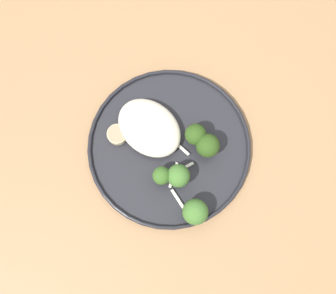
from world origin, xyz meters
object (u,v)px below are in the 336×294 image
at_px(broccoli_floret_tall_stalk, 195,212).
at_px(broccoli_floret_rear_charred, 208,146).
at_px(seared_scallop_rear_pale, 168,135).
at_px(broccoli_floret_beside_noodles, 162,176).
at_px(broccoli_floret_left_leaning, 178,176).
at_px(seared_scallop_on_noodles, 148,129).
at_px(broccoli_floret_small_sprig, 196,134).
at_px(seared_scallop_right_edge, 117,135).
at_px(seared_scallop_large_seared, 146,116).
at_px(dinner_plate, 168,148).

height_order(broccoli_floret_tall_stalk, broccoli_floret_rear_charred, same).
distance_m(seared_scallop_rear_pale, broccoli_floret_rear_charred, 0.08).
height_order(broccoli_floret_beside_noodles, broccoli_floret_rear_charred, broccoli_floret_rear_charred).
xyz_separation_m(seared_scallop_rear_pale, broccoli_floret_left_leaning, (0.06, -0.04, 0.02)).
bearing_deg(broccoli_floret_beside_noodles, seared_scallop_on_noodles, 148.06).
height_order(seared_scallop_rear_pale, broccoli_floret_small_sprig, broccoli_floret_small_sprig).
height_order(seared_scallop_right_edge, broccoli_floret_beside_noodles, broccoli_floret_beside_noodles).
xyz_separation_m(seared_scallop_large_seared, seared_scallop_on_noodles, (0.02, -0.02, -0.00)).
bearing_deg(seared_scallop_right_edge, dinner_plate, 27.75).
distance_m(dinner_plate, seared_scallop_large_seared, 0.07).
height_order(broccoli_floret_tall_stalk, broccoli_floret_small_sprig, same).
bearing_deg(broccoli_floret_rear_charred, seared_scallop_large_seared, -167.45).
relative_size(broccoli_floret_beside_noodles, broccoli_floret_small_sprig, 0.91).
distance_m(seared_scallop_on_noodles, broccoli_floret_rear_charred, 0.11).
bearing_deg(seared_scallop_on_noodles, dinner_plate, 0.06).
distance_m(seared_scallop_large_seared, seared_scallop_on_noodles, 0.02).
xyz_separation_m(broccoli_floret_rear_charred, broccoli_floret_small_sprig, (-0.03, 0.00, -0.00)).
bearing_deg(broccoli_floret_small_sprig, seared_scallop_rear_pale, -143.50).
xyz_separation_m(seared_scallop_rear_pale, broccoli_floret_tall_stalk, (0.12, -0.07, 0.02)).
height_order(seared_scallop_right_edge, broccoli_floret_rear_charred, broccoli_floret_rear_charred).
xyz_separation_m(seared_scallop_on_noodles, broccoli_floret_rear_charred, (0.10, 0.04, 0.02)).
relative_size(seared_scallop_large_seared, broccoli_floret_small_sprig, 0.54).
bearing_deg(seared_scallop_large_seared, broccoli_floret_left_leaning, -21.10).
distance_m(broccoli_floret_tall_stalk, broccoli_floret_small_sprig, 0.13).
bearing_deg(seared_scallop_large_seared, broccoli_floret_small_sprig, 16.94).
height_order(seared_scallop_large_seared, broccoli_floret_left_leaning, broccoli_floret_left_leaning).
relative_size(seared_scallop_large_seared, broccoli_floret_left_leaning, 0.56).
bearing_deg(broccoli_floret_left_leaning, broccoli_floret_rear_charred, 87.34).
xyz_separation_m(seared_scallop_rear_pale, broccoli_floret_small_sprig, (0.04, 0.03, 0.02)).
distance_m(seared_scallop_on_noodles, broccoli_floret_beside_noodles, 0.09).
distance_m(seared_scallop_large_seared, broccoli_floret_beside_noodles, 0.12).
bearing_deg(broccoli_floret_beside_noodles, broccoli_floret_tall_stalk, -5.56).
bearing_deg(broccoli_floret_tall_stalk, broccoli_floret_small_sprig, 130.52).
bearing_deg(broccoli_floret_rear_charred, broccoli_floret_tall_stalk, -59.95).
bearing_deg(seared_scallop_rear_pale, broccoli_floret_rear_charred, 22.17).
distance_m(broccoli_floret_rear_charred, broccoli_floret_small_sprig, 0.03).
distance_m(dinner_plate, seared_scallop_rear_pale, 0.02).
xyz_separation_m(seared_scallop_rear_pale, seared_scallop_on_noodles, (-0.03, -0.02, -0.00)).
distance_m(seared_scallop_rear_pale, seared_scallop_right_edge, 0.09).
bearing_deg(broccoli_floret_beside_noodles, seared_scallop_rear_pale, 123.52).
xyz_separation_m(dinner_plate, broccoli_floret_left_leaning, (0.05, -0.03, 0.03)).
distance_m(dinner_plate, broccoli_floret_tall_stalk, 0.13).
bearing_deg(seared_scallop_large_seared, broccoli_floret_beside_noodles, -33.73).
xyz_separation_m(dinner_plate, broccoli_floret_rear_charred, (0.05, 0.04, 0.04)).
distance_m(broccoli_floret_beside_noodles, broccoli_floret_left_leaning, 0.03).
relative_size(dinner_plate, broccoli_floret_small_sprig, 5.32).
relative_size(seared_scallop_rear_pale, broccoli_floret_beside_noodles, 0.53).
relative_size(seared_scallop_rear_pale, seared_scallop_right_edge, 0.74).
bearing_deg(seared_scallop_on_noodles, broccoli_floret_small_sprig, 31.05).
relative_size(seared_scallop_right_edge, broccoli_floret_left_leaning, 0.67).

